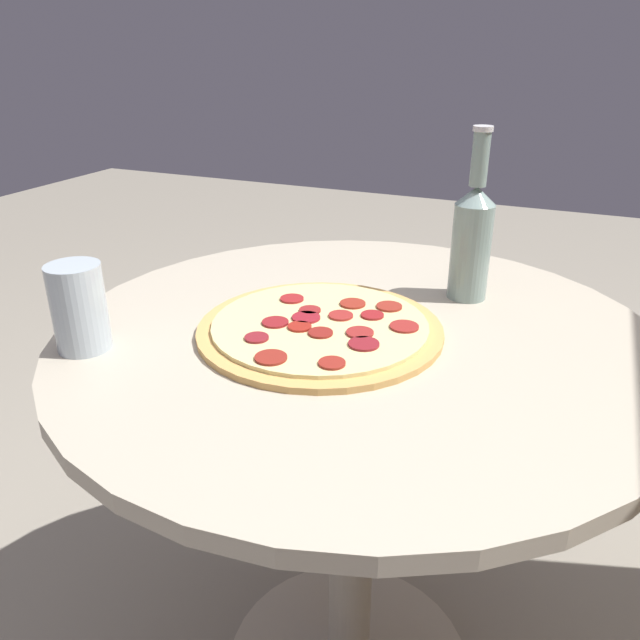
% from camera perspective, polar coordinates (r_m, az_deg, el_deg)
% --- Properties ---
extents(table, '(0.91, 0.91, 0.75)m').
position_cam_1_polar(table, '(1.04, 3.19, -9.78)').
color(table, '#B2A893').
rests_on(table, ground_plane).
extents(pizza, '(0.37, 0.37, 0.02)m').
position_cam_1_polar(pizza, '(0.93, 0.04, -0.69)').
color(pizza, tan).
rests_on(pizza, table).
extents(beer_bottle, '(0.07, 0.07, 0.28)m').
position_cam_1_polar(beer_bottle, '(1.06, 13.72, 7.40)').
color(beer_bottle, gray).
rests_on(beer_bottle, table).
extents(drinking_glass, '(0.08, 0.08, 0.12)m').
position_cam_1_polar(drinking_glass, '(0.93, -21.18, 1.07)').
color(drinking_glass, '#ADBCC6').
rests_on(drinking_glass, table).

